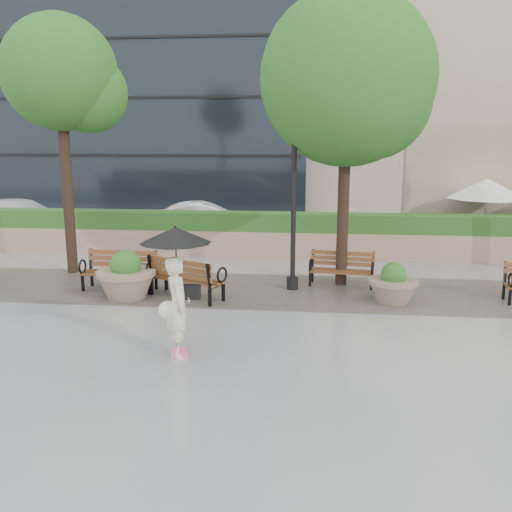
# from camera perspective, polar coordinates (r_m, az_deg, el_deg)

# --- Properties ---
(ground) EXTENTS (100.00, 100.00, 0.00)m
(ground) POSITION_cam_1_polar(r_m,az_deg,el_deg) (10.96, -2.23, -7.62)
(ground) COLOR gray
(ground) RESTS_ON ground
(cobble_strip) EXTENTS (28.00, 3.20, 0.01)m
(cobble_strip) POSITION_cam_1_polar(r_m,az_deg,el_deg) (13.79, -0.45, -3.43)
(cobble_strip) COLOR #383330
(cobble_strip) RESTS_ON ground
(hedge_wall) EXTENTS (24.00, 0.80, 1.35)m
(hedge_wall) POSITION_cam_1_polar(r_m,az_deg,el_deg) (17.53, 1.02, 2.13)
(hedge_wall) COLOR #A47F6A
(hedge_wall) RESTS_ON ground
(asphalt_street) EXTENTS (40.00, 7.00, 0.00)m
(asphalt_street) POSITION_cam_1_polar(r_m,az_deg,el_deg) (21.58, 1.95, 2.22)
(asphalt_street) COLOR black
(asphalt_street) RESTS_ON ground
(bldg_stone) EXTENTS (18.00, 10.00, 20.00)m
(bldg_stone) POSITION_cam_1_polar(r_m,az_deg,el_deg) (34.85, 21.64, 21.70)
(bldg_stone) COLOR tan
(bldg_stone) RESTS_ON ground
(bench_1) EXTENTS (1.80, 0.81, 0.94)m
(bench_1) POSITION_cam_1_polar(r_m,az_deg,el_deg) (14.10, -13.47, -2.27)
(bench_1) COLOR brown
(bench_1) RESTS_ON ground
(bench_2) EXTENTS (1.91, 1.44, 0.96)m
(bench_2) POSITION_cam_1_polar(r_m,az_deg,el_deg) (13.16, -6.96, -3.01)
(bench_2) COLOR brown
(bench_2) RESTS_ON ground
(bench_3) EXTENTS (1.64, 0.83, 0.84)m
(bench_3) POSITION_cam_1_polar(r_m,az_deg,el_deg) (14.25, 8.53, -2.03)
(bench_3) COLOR brown
(bench_3) RESTS_ON ground
(planter_left) EXTENTS (1.34, 1.34, 1.13)m
(planter_left) POSITION_cam_1_polar(r_m,az_deg,el_deg) (13.35, -12.85, -2.32)
(planter_left) COLOR #7F6B56
(planter_left) RESTS_ON ground
(planter_right) EXTENTS (1.10, 1.10, 0.92)m
(planter_right) POSITION_cam_1_polar(r_m,az_deg,el_deg) (13.07, 13.54, -3.03)
(planter_right) COLOR #7F6B56
(planter_right) RESTS_ON ground
(lamppost) EXTENTS (0.28, 0.28, 3.77)m
(lamppost) POSITION_cam_1_polar(r_m,az_deg,el_deg) (13.57, 3.75, 3.41)
(lamppost) COLOR black
(lamppost) RESTS_ON ground
(tree_0) EXTENTS (3.09, 2.93, 6.69)m
(tree_0) POSITION_cam_1_polar(r_m,az_deg,el_deg) (15.99, -18.39, 16.44)
(tree_0) COLOR black
(tree_0) RESTS_ON ground
(tree_1) EXTENTS (4.10, 4.10, 7.02)m
(tree_1) POSITION_cam_1_polar(r_m,az_deg,el_deg) (14.13, 9.73, 16.58)
(tree_1) COLOR black
(tree_1) RESTS_ON ground
(patio_umb_white) EXTENTS (2.50, 2.50, 2.30)m
(patio_umb_white) POSITION_cam_1_polar(r_m,az_deg,el_deg) (19.59, 22.09, 6.21)
(patio_umb_white) COLOR black
(patio_umb_white) RESTS_ON ground
(car_left) EXTENTS (4.62, 2.22, 1.30)m
(car_left) POSITION_cam_1_polar(r_m,az_deg,el_deg) (23.25, -22.37, 3.64)
(car_left) COLOR silver
(car_left) RESTS_ON ground
(car_right) EXTENTS (4.04, 2.06, 1.27)m
(car_right) POSITION_cam_1_polar(r_m,az_deg,el_deg) (20.89, -5.11, 3.61)
(car_right) COLOR silver
(car_right) RESTS_ON ground
(pedestrian) EXTENTS (1.20, 1.20, 2.20)m
(pedestrian) POSITION_cam_1_polar(r_m,az_deg,el_deg) (9.57, -7.93, -2.28)
(pedestrian) COLOR beige
(pedestrian) RESTS_ON ground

